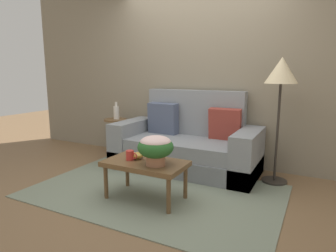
{
  "coord_description": "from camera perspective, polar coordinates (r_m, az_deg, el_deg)",
  "views": [
    {
      "loc": [
        1.57,
        -2.75,
        1.33
      ],
      "look_at": [
        -0.0,
        0.27,
        0.7
      ],
      "focal_mm": 31.37,
      "sensor_mm": 36.0,
      "label": 1
    }
  ],
  "objects": [
    {
      "name": "floor_lamp",
      "position": [
        3.64,
        21.12,
        8.57
      ],
      "size": [
        0.37,
        0.37,
        1.5
      ],
      "color": "#2D2823",
      "rests_on": "ground"
    },
    {
      "name": "side_table",
      "position": [
        4.81,
        -10.14,
        -0.79
      ],
      "size": [
        0.36,
        0.36,
        0.58
      ],
      "color": "brown",
      "rests_on": "ground"
    },
    {
      "name": "area_rug",
      "position": [
        3.39,
        -2.53,
        -12.54
      ],
      "size": [
        2.72,
        1.74,
        0.01
      ],
      "primitive_type": "cube",
      "color": "gray",
      "rests_on": "ground"
    },
    {
      "name": "wall_back",
      "position": [
        4.38,
        6.65,
        12.26
      ],
      "size": [
        6.4,
        0.12,
        2.94
      ],
      "primitive_type": "cube",
      "color": "gray",
      "rests_on": "ground"
    },
    {
      "name": "coffee_table",
      "position": [
        3.09,
        -4.41,
        -7.74
      ],
      "size": [
        0.85,
        0.49,
        0.41
      ],
      "color": "brown",
      "rests_on": "ground"
    },
    {
      "name": "ground_plane",
      "position": [
        3.43,
        -2.07,
        -12.31
      ],
      "size": [
        14.0,
        14.0,
        0.0
      ],
      "primitive_type": "plane",
      "color": "brown"
    },
    {
      "name": "couch",
      "position": [
        4.07,
        3.55,
        -3.91
      ],
      "size": [
        1.97,
        0.88,
        1.07
      ],
      "color": "slate",
      "rests_on": "ground"
    },
    {
      "name": "snack_bowl",
      "position": [
        3.16,
        -5.99,
        -5.69
      ],
      "size": [
        0.14,
        0.14,
        0.07
      ],
      "color": "gold",
      "rests_on": "coffee_table"
    },
    {
      "name": "potted_plant",
      "position": [
        2.9,
        -2.43,
        -4.1
      ],
      "size": [
        0.36,
        0.36,
        0.3
      ],
      "color": "#A36B4C",
      "rests_on": "coffee_table"
    },
    {
      "name": "table_vase",
      "position": [
        4.75,
        -10.0,
        2.67
      ],
      "size": [
        0.09,
        0.09,
        0.27
      ],
      "color": "silver",
      "rests_on": "side_table"
    },
    {
      "name": "coffee_mug",
      "position": [
        3.13,
        -7.34,
        -5.65
      ],
      "size": [
        0.13,
        0.08,
        0.1
      ],
      "color": "red",
      "rests_on": "coffee_table"
    }
  ]
}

